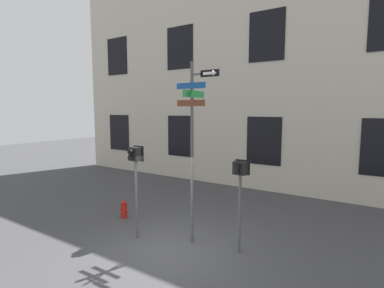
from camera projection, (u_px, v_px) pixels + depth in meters
ground_plane at (168, 251)px, 8.16m from camera, size 60.00×60.00×0.00m
building_facade at (269, 37)px, 13.76m from camera, size 24.00×0.63×14.32m
street_sign_pole at (194, 137)px, 8.32m from camera, size 1.31×1.05×5.14m
pedestrian_signal_left at (135, 166)px, 8.83m from camera, size 0.38×0.40×2.78m
pedestrian_signal_right at (240, 180)px, 7.87m from camera, size 0.41×0.40×2.52m
fire_hydrant at (124, 209)px, 10.65m from camera, size 0.37×0.21×0.64m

